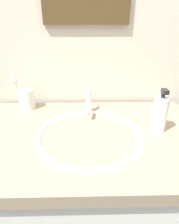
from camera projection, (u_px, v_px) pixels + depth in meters
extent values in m
cube|color=beige|center=(86.00, 45.00, 1.01)|extent=(2.19, 0.04, 2.40)
cube|color=silver|center=(88.00, 210.00, 1.02)|extent=(0.95, 0.60, 0.85)
cube|color=gray|center=(88.00, 137.00, 0.82)|extent=(0.99, 0.64, 0.05)
ellipsoid|color=white|center=(90.00, 146.00, 0.82)|extent=(0.38, 0.38, 0.10)
torus|color=white|center=(90.00, 135.00, 0.79)|extent=(0.44, 0.44, 0.02)
cylinder|color=#595B60|center=(90.00, 155.00, 0.84)|extent=(0.03, 0.03, 0.01)
cylinder|color=silver|center=(89.00, 102.00, 0.98)|extent=(0.02, 0.02, 0.10)
cylinder|color=silver|center=(89.00, 105.00, 0.92)|extent=(0.02, 0.11, 0.06)
cylinder|color=silver|center=(89.00, 90.00, 0.96)|extent=(0.01, 0.05, 0.01)
cylinder|color=white|center=(27.00, 99.00, 1.01)|extent=(0.08, 0.08, 0.10)
cylinder|color=white|center=(20.00, 95.00, 0.96)|extent=(0.02, 0.03, 0.16)
cube|color=white|center=(16.00, 79.00, 0.92)|extent=(0.02, 0.02, 0.03)
cylinder|color=red|center=(20.00, 92.00, 1.00)|extent=(0.05, 0.01, 0.17)
cube|color=white|center=(13.00, 76.00, 0.96)|extent=(0.02, 0.01, 0.03)
cylinder|color=white|center=(160.00, 114.00, 0.80)|extent=(0.06, 0.06, 0.15)
cylinder|color=black|center=(163.00, 95.00, 0.77)|extent=(0.02, 0.02, 0.02)
cube|color=black|center=(165.00, 91.00, 0.75)|extent=(0.02, 0.04, 0.02)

